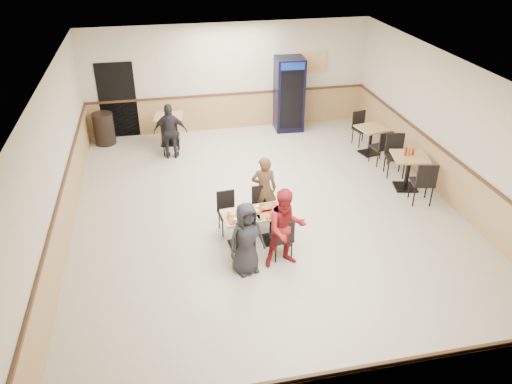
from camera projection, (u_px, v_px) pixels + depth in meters
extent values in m
plane|color=beige|center=(269.00, 216.00, 10.45)|extent=(10.00, 10.00, 0.00)
plane|color=silver|center=(271.00, 75.00, 8.97)|extent=(10.00, 10.00, 0.00)
plane|color=beige|center=(229.00, 78.00, 13.97)|extent=(8.00, 0.00, 8.00)
plane|color=beige|center=(373.00, 339.00, 5.45)|extent=(8.00, 0.00, 8.00)
plane|color=beige|center=(54.00, 170.00, 9.00)|extent=(0.00, 10.00, 10.00)
plane|color=beige|center=(456.00, 135.00, 10.42)|extent=(0.00, 10.00, 10.00)
cube|color=tan|center=(230.00, 112.00, 14.45)|extent=(7.98, 0.03, 1.00)
cube|color=tan|center=(446.00, 177.00, 10.91)|extent=(0.03, 9.98, 1.00)
cube|color=#472B19|center=(230.00, 94.00, 14.17)|extent=(7.98, 0.04, 0.06)
cube|color=black|center=(118.00, 101.00, 13.62)|extent=(1.00, 0.02, 2.10)
cube|color=orange|center=(312.00, 63.00, 14.22)|extent=(0.85, 0.02, 0.60)
cube|color=black|center=(240.00, 245.00, 9.53)|extent=(0.44, 0.44, 0.04)
cylinder|color=black|center=(240.00, 230.00, 9.37)|extent=(0.08, 0.08, 0.61)
cube|color=tan|center=(240.00, 216.00, 9.21)|extent=(0.68, 0.68, 0.04)
cube|color=black|center=(271.00, 239.00, 9.69)|extent=(0.44, 0.44, 0.04)
cylinder|color=black|center=(272.00, 225.00, 9.53)|extent=(0.08, 0.08, 0.61)
cube|color=tan|center=(272.00, 211.00, 9.37)|extent=(0.68, 0.68, 0.04)
imported|color=black|center=(246.00, 239.00, 8.54)|extent=(0.76, 0.59, 1.36)
imported|color=maroon|center=(286.00, 228.00, 8.69)|extent=(0.76, 0.60, 1.51)
imported|color=brown|center=(264.00, 189.00, 10.00)|extent=(0.56, 0.42, 1.42)
imported|color=black|center=(170.00, 131.00, 12.58)|extent=(0.88, 0.46, 1.44)
cube|color=#AE1C0B|center=(239.00, 218.00, 9.10)|extent=(0.43, 0.33, 0.02)
cube|color=#AE1C0B|center=(268.00, 207.00, 9.44)|extent=(0.43, 0.33, 0.02)
cube|color=#AE1C0B|center=(274.00, 214.00, 9.25)|extent=(0.43, 0.33, 0.02)
cylinder|color=white|center=(263.00, 217.00, 9.15)|extent=(0.21, 0.21, 0.01)
cube|color=#B17E44|center=(263.00, 216.00, 9.15)|extent=(0.26, 0.19, 0.02)
cylinder|color=white|center=(236.00, 219.00, 9.09)|extent=(0.21, 0.21, 0.01)
cube|color=#B17E44|center=(236.00, 219.00, 9.08)|extent=(0.28, 0.24, 0.02)
cylinder|color=white|center=(254.00, 218.00, 9.12)|extent=(0.21, 0.21, 0.01)
cube|color=#B17E44|center=(254.00, 217.00, 9.12)|extent=(0.26, 0.19, 0.02)
cylinder|color=white|center=(267.00, 207.00, 9.46)|extent=(0.21, 0.21, 0.01)
cube|color=#B17E44|center=(267.00, 206.00, 9.46)|extent=(0.28, 0.27, 0.02)
cylinder|color=white|center=(278.00, 212.00, 9.31)|extent=(0.21, 0.21, 0.01)
cube|color=#B17E44|center=(278.00, 211.00, 9.30)|extent=(0.27, 0.22, 0.02)
cylinder|color=white|center=(244.00, 211.00, 9.24)|extent=(0.07, 0.07, 0.09)
cylinder|color=white|center=(229.00, 212.00, 9.21)|extent=(0.07, 0.07, 0.09)
cylinder|color=white|center=(246.00, 220.00, 8.98)|extent=(0.07, 0.07, 0.09)
cylinder|color=white|center=(236.00, 221.00, 8.96)|extent=(0.07, 0.07, 0.09)
cylinder|color=silver|center=(257.00, 209.00, 9.30)|extent=(0.07, 0.07, 0.12)
ellipsoid|color=white|center=(257.00, 211.00, 9.25)|extent=(0.13, 0.13, 0.09)
cube|color=black|center=(405.00, 187.00, 11.50)|extent=(0.58, 0.58, 0.04)
cylinder|color=black|center=(408.00, 172.00, 11.31)|extent=(0.10, 0.10, 0.74)
cube|color=tan|center=(410.00, 157.00, 11.12)|extent=(0.90, 0.90, 0.04)
cube|color=black|center=(369.00, 153.00, 13.13)|extent=(0.52, 0.52, 0.04)
cylinder|color=black|center=(370.00, 140.00, 12.96)|extent=(0.09, 0.09, 0.66)
cube|color=tan|center=(372.00, 128.00, 12.79)|extent=(0.81, 0.81, 0.04)
cylinder|color=#B5140C|center=(406.00, 151.00, 11.09)|extent=(0.06, 0.06, 0.20)
cylinder|color=#AD7917|center=(409.00, 152.00, 11.11)|extent=(0.06, 0.06, 0.17)
cylinder|color=#B5140C|center=(413.00, 152.00, 11.13)|extent=(0.05, 0.05, 0.14)
cube|color=black|center=(171.00, 143.00, 13.70)|extent=(0.53, 0.53, 0.04)
cylinder|color=black|center=(170.00, 130.00, 13.51)|extent=(0.10, 0.10, 0.72)
cube|color=tan|center=(168.00, 117.00, 13.32)|extent=(0.83, 0.83, 0.04)
cube|color=black|center=(289.00, 94.00, 14.15)|extent=(0.83, 0.81, 2.07)
cube|color=black|center=(292.00, 101.00, 13.84)|extent=(0.63, 0.06, 1.64)
cube|color=navy|center=(293.00, 66.00, 13.35)|extent=(0.65, 0.06, 0.20)
cylinder|color=black|center=(104.00, 129.00, 13.48)|extent=(0.55, 0.55, 0.87)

